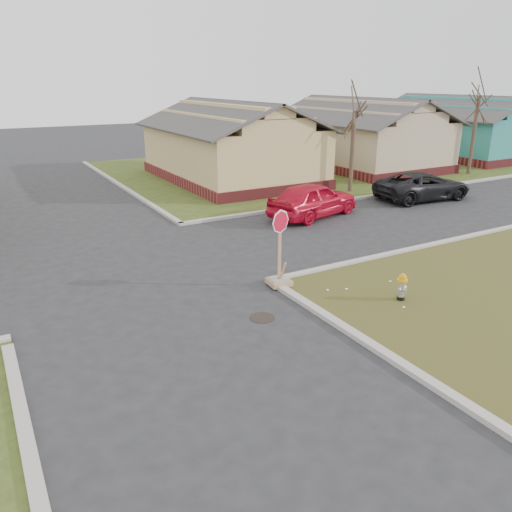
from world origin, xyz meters
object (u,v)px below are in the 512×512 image
red_sedan (313,199)px  stop_sign (279,269)px  fire_hydrant (402,285)px  dark_pickup (423,186)px

red_sedan → stop_sign: bearing=123.1°
fire_hydrant → dark_pickup: bearing=28.7°
fire_hydrant → red_sedan: bearing=57.8°
stop_sign → red_sedan: size_ratio=0.50×
fire_hydrant → stop_sign: stop_sign is taller
red_sedan → fire_hydrant: bearing=145.4°
dark_pickup → red_sedan: bearing=95.4°
fire_hydrant → stop_sign: (-2.32, 2.57, 0.07)m
fire_hydrant → red_sedan: (3.20, 8.53, 0.30)m
stop_sign → dark_pickup: size_ratio=0.46×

